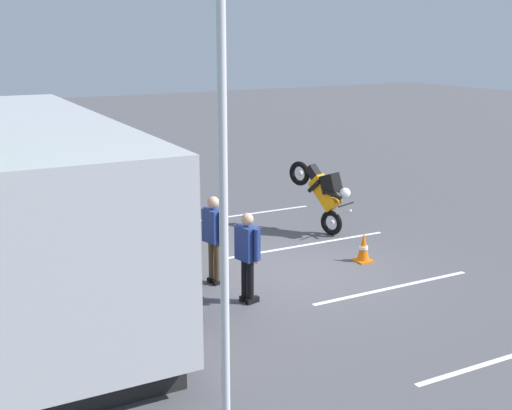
% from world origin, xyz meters
% --- Properties ---
extents(ground_plane, '(80.00, 80.00, 0.00)m').
position_xyz_m(ground_plane, '(0.00, 0.00, 0.00)').
color(ground_plane, '#4C4C51').
extents(tour_bus, '(9.29, 2.85, 3.25)m').
position_xyz_m(tour_bus, '(1.18, 4.71, 1.64)').
color(tour_bus, '#B7BABF').
rests_on(tour_bus, ground_plane).
extents(spectator_far_left, '(0.58, 0.37, 1.65)m').
position_xyz_m(spectator_far_left, '(-0.93, 1.59, 0.97)').
color(spectator_far_left, black).
rests_on(spectator_far_left, ground_plane).
extents(spectator_left, '(0.58, 0.37, 1.72)m').
position_xyz_m(spectator_left, '(0.18, 1.70, 1.02)').
color(spectator_left, '#473823').
rests_on(spectator_left, ground_plane).
extents(spectator_centre, '(0.57, 0.38, 1.75)m').
position_xyz_m(spectator_centre, '(0.99, 1.91, 1.04)').
color(spectator_centre, '#473823').
rests_on(spectator_centre, ground_plane).
extents(spectator_right, '(0.58, 0.36, 1.73)m').
position_xyz_m(spectator_right, '(2.16, 1.72, 1.03)').
color(spectator_right, '#473823').
rests_on(spectator_right, ground_plane).
extents(spectator_far_right, '(0.57, 0.40, 1.67)m').
position_xyz_m(spectator_far_right, '(3.21, 2.03, 0.99)').
color(spectator_far_right, black).
rests_on(spectator_far_right, ground_plane).
extents(parked_motorcycle_silver, '(2.03, 0.71, 0.99)m').
position_xyz_m(parked_motorcycle_silver, '(-0.70, 2.72, 0.48)').
color(parked_motorcycle_silver, black).
rests_on(parked_motorcycle_silver, ground_plane).
extents(stunt_motorcycle, '(1.91, 0.90, 1.78)m').
position_xyz_m(stunt_motorcycle, '(1.87, -2.01, 1.03)').
color(stunt_motorcycle, black).
rests_on(stunt_motorcycle, ground_plane).
extents(flagpole, '(0.78, 0.36, 6.40)m').
position_xyz_m(flagpole, '(-5.46, 4.32, 3.16)').
color(flagpole, silver).
rests_on(flagpole, ground_plane).
extents(traffic_cone, '(0.34, 0.34, 0.63)m').
position_xyz_m(traffic_cone, '(-0.23, -1.57, 0.30)').
color(traffic_cone, orange).
rests_on(traffic_cone, ground_plane).
extents(bay_line_b, '(0.23, 3.57, 0.01)m').
position_xyz_m(bay_line_b, '(-1.69, -1.14, 0.00)').
color(bay_line_b, white).
rests_on(bay_line_b, ground_plane).
extents(bay_line_c, '(0.26, 4.20, 0.01)m').
position_xyz_m(bay_line_c, '(1.27, -1.14, 0.00)').
color(bay_line_c, white).
rests_on(bay_line_c, ground_plane).
extents(bay_line_d, '(0.24, 3.86, 0.01)m').
position_xyz_m(bay_line_d, '(4.22, -1.14, 0.00)').
color(bay_line_d, white).
rests_on(bay_line_d, ground_plane).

